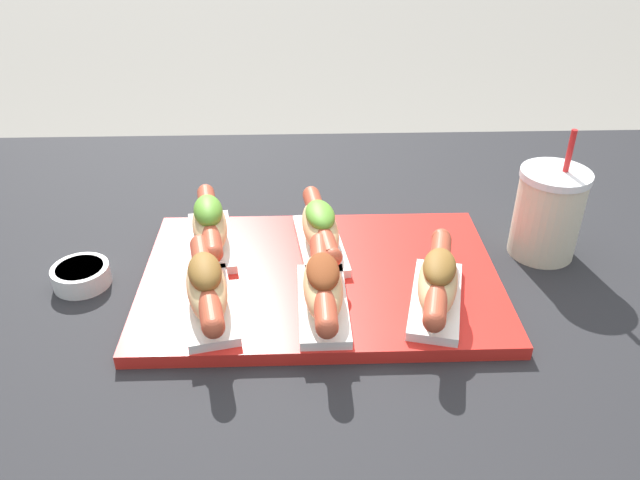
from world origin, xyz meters
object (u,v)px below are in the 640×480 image
object	(u,v)px
hot_dog_0	(207,287)
hot_dog_4	(320,228)
hot_dog_3	(210,225)
drink_cup	(548,213)
hot_dog_2	(438,282)
serving_tray	(320,279)
hot_dog_1	(323,286)
sauce_bowl	(81,275)

from	to	relation	value
hot_dog_0	hot_dog_4	xyz separation A→B (m)	(0.14, 0.14, -0.00)
hot_dog_3	drink_cup	distance (m)	0.48
hot_dog_2	hot_dog_4	distance (m)	0.19
serving_tray	drink_cup	world-z (taller)	drink_cup
hot_dog_1	hot_dog_3	size ratio (longest dim) A/B	1.01
hot_dog_2	drink_cup	bearing A→B (deg)	37.63
hot_dog_1	hot_dog_2	world-z (taller)	hot_dog_2
hot_dog_0	sauce_bowl	distance (m)	0.20
serving_tray	hot_dog_4	distance (m)	0.08
hot_dog_3	drink_cup	size ratio (longest dim) A/B	1.04
hot_dog_2	hot_dog_3	size ratio (longest dim) A/B	0.99
hot_dog_1	hot_dog_3	bearing A→B (deg)	135.72
hot_dog_2	sauce_bowl	bearing A→B (deg)	169.98
hot_dog_1	drink_cup	world-z (taller)	drink_cup
hot_dog_3	hot_dog_1	bearing A→B (deg)	-44.28
serving_tray	sauce_bowl	bearing A→B (deg)	178.14
drink_cup	hot_dog_2	bearing A→B (deg)	-142.37
hot_dog_2	sauce_bowl	size ratio (longest dim) A/B	2.57
hot_dog_1	hot_dog_4	bearing A→B (deg)	89.50
serving_tray	hot_dog_0	xyz separation A→B (m)	(-0.14, -0.07, 0.04)
sauce_bowl	hot_dog_0	bearing A→B (deg)	-24.68
hot_dog_0	drink_cup	world-z (taller)	drink_cup
hot_dog_4	drink_cup	distance (m)	0.32
hot_dog_3	hot_dog_0	bearing A→B (deg)	-84.73
hot_dog_0	hot_dog_3	size ratio (longest dim) A/B	0.99
hot_dog_1	hot_dog_2	distance (m)	0.14
hot_dog_1	drink_cup	distance (m)	0.36
hot_dog_4	sauce_bowl	world-z (taller)	hot_dog_4
hot_dog_3	hot_dog_4	distance (m)	0.16
hot_dog_2	drink_cup	distance (m)	0.23
serving_tray	sauce_bowl	size ratio (longest dim) A/B	6.25
hot_dog_0	hot_dog_4	world-z (taller)	hot_dog_0
serving_tray	hot_dog_1	bearing A→B (deg)	-89.74
serving_tray	hot_dog_1	xyz separation A→B (m)	(0.00, -0.08, 0.04)
hot_dog_4	sauce_bowl	bearing A→B (deg)	-170.91
hot_dog_1	sauce_bowl	distance (m)	0.34
hot_dog_4	sauce_bowl	size ratio (longest dim) A/B	2.62
drink_cup	serving_tray	bearing A→B (deg)	-167.94
hot_dog_3	hot_dog_4	size ratio (longest dim) A/B	0.99
hot_dog_2	drink_cup	size ratio (longest dim) A/B	1.03
hot_dog_0	hot_dog_2	bearing A→B (deg)	0.33
serving_tray	drink_cup	xyz separation A→B (m)	(0.32, 0.07, 0.06)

